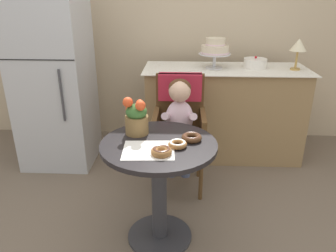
{
  "coord_description": "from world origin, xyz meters",
  "views": [
    {
      "loc": [
        0.14,
        -1.8,
        1.57
      ],
      "look_at": [
        0.05,
        0.15,
        0.77
      ],
      "focal_mm": 34.88,
      "sensor_mm": 36.0,
      "label": 1
    }
  ],
  "objects": [
    {
      "name": "ground_plane",
      "position": [
        0.0,
        0.0,
        0.0
      ],
      "size": [
        8.0,
        8.0,
        0.0
      ],
      "primitive_type": "plane",
      "color": "#6B5B4C"
    },
    {
      "name": "round_layer_cake",
      "position": [
        0.83,
        1.34,
        0.94
      ],
      "size": [
        0.22,
        0.22,
        0.11
      ],
      "color": "white",
      "rests_on": "display_counter"
    },
    {
      "name": "refrigerator",
      "position": [
        -1.05,
        1.1,
        0.85
      ],
      "size": [
        0.64,
        0.63,
        1.7
      ],
      "color": "#B7BABF",
      "rests_on": "ground"
    },
    {
      "name": "tiered_cake_stand",
      "position": [
        0.43,
        1.3,
        1.08
      ],
      "size": [
        0.3,
        0.3,
        0.28
      ],
      "color": "silver",
      "rests_on": "display_counter"
    },
    {
      "name": "donut_side",
      "position": [
        0.03,
        -0.16,
        0.74
      ],
      "size": [
        0.12,
        0.12,
        0.04
      ],
      "color": "#936033",
      "rests_on": "cafe_table"
    },
    {
      "name": "seated_child",
      "position": [
        0.12,
        0.58,
        0.68
      ],
      "size": [
        0.27,
        0.32,
        0.73
      ],
      "color": "silver",
      "rests_on": "ground"
    },
    {
      "name": "cafe_table",
      "position": [
        0.0,
        0.0,
        0.51
      ],
      "size": [
        0.72,
        0.72,
        0.72
      ],
      "color": "black",
      "rests_on": "ground"
    },
    {
      "name": "display_counter",
      "position": [
        0.55,
        1.3,
        0.45
      ],
      "size": [
        1.56,
        0.62,
        0.9
      ],
      "color": "#93754C",
      "rests_on": "ground"
    },
    {
      "name": "table_lamp",
      "position": [
        1.18,
        1.27,
        1.12
      ],
      "size": [
        0.15,
        0.15,
        0.28
      ],
      "color": "#B28C47",
      "rests_on": "display_counter"
    },
    {
      "name": "back_wall",
      "position": [
        0.0,
        1.85,
        1.35
      ],
      "size": [
        4.8,
        0.1,
        2.7
      ],
      "primitive_type": "cube",
      "color": "#C1AD8E",
      "rests_on": "ground"
    },
    {
      "name": "donut_mid",
      "position": [
        0.12,
        -0.05,
        0.74
      ],
      "size": [
        0.11,
        0.11,
        0.03
      ],
      "color": "#936033",
      "rests_on": "cafe_table"
    },
    {
      "name": "donut_front",
      "position": [
        0.2,
        0.05,
        0.74
      ],
      "size": [
        0.13,
        0.13,
        0.04
      ],
      "color": "#4C2D19",
      "rests_on": "cafe_table"
    },
    {
      "name": "wicker_chair",
      "position": [
        0.12,
        0.74,
        0.64
      ],
      "size": [
        0.42,
        0.45,
        0.95
      ],
      "rotation": [
        0.0,
        0.0,
        0.0
      ],
      "color": "brown",
      "rests_on": "ground"
    },
    {
      "name": "flower_vase",
      "position": [
        -0.15,
        0.14,
        0.84
      ],
      "size": [
        0.16,
        0.15,
        0.25
      ],
      "color": "brown",
      "rests_on": "cafe_table"
    },
    {
      "name": "paper_napkin",
      "position": [
        -0.05,
        -0.11,
        0.72
      ],
      "size": [
        0.31,
        0.27,
        0.0
      ],
      "primitive_type": "cube",
      "rotation": [
        0.0,
        0.0,
        0.05
      ],
      "color": "white",
      "rests_on": "cafe_table"
    }
  ]
}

